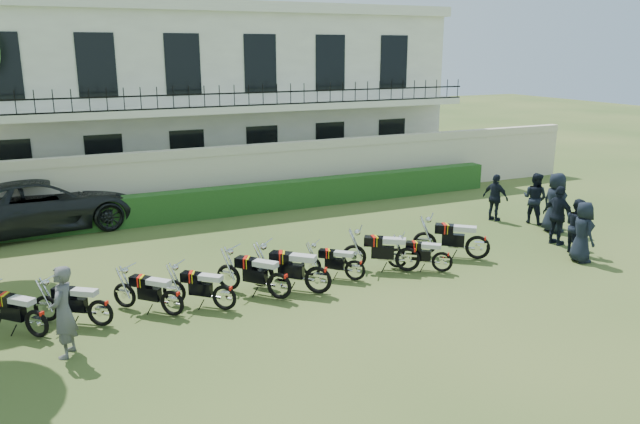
% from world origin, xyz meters
% --- Properties ---
extents(ground, '(100.00, 100.00, 0.00)m').
position_xyz_m(ground, '(0.00, 0.00, 0.00)').
color(ground, '#2E491D').
rests_on(ground, ground).
extents(perimeter_wall, '(30.00, 0.35, 2.30)m').
position_xyz_m(perimeter_wall, '(0.00, 8.00, 1.17)').
color(perimeter_wall, beige).
rests_on(perimeter_wall, ground).
extents(hedge, '(18.00, 0.60, 1.00)m').
position_xyz_m(hedge, '(1.00, 7.20, 0.50)').
color(hedge, '#1E4719').
rests_on(hedge, ground).
extents(building, '(20.40, 9.60, 7.40)m').
position_xyz_m(building, '(0.00, 13.96, 3.71)').
color(building, white).
rests_on(building, ground).
extents(motorcycle_0, '(1.35, 1.39, 1.01)m').
position_xyz_m(motorcycle_0, '(-7.12, -0.48, 0.47)').
color(motorcycle_0, black).
rests_on(motorcycle_0, ground).
extents(motorcycle_1, '(1.54, 1.15, 1.00)m').
position_xyz_m(motorcycle_1, '(-5.91, -0.47, 0.46)').
color(motorcycle_1, black).
rests_on(motorcycle_1, ground).
extents(motorcycle_2, '(1.34, 1.37, 1.00)m').
position_xyz_m(motorcycle_2, '(-4.43, -0.58, 0.46)').
color(motorcycle_2, black).
rests_on(motorcycle_2, ground).
extents(motorcycle_3, '(1.43, 1.27, 0.99)m').
position_xyz_m(motorcycle_3, '(-3.32, -0.76, 0.46)').
color(motorcycle_3, black).
rests_on(motorcycle_3, ground).
extents(motorcycle_4, '(1.38, 1.60, 1.10)m').
position_xyz_m(motorcycle_4, '(-1.99, -0.69, 0.51)').
color(motorcycle_4, black).
rests_on(motorcycle_4, ground).
extents(motorcycle_5, '(1.64, 1.52, 1.16)m').
position_xyz_m(motorcycle_5, '(-1.03, -0.77, 0.54)').
color(motorcycle_5, black).
rests_on(motorcycle_5, ground).
extents(motorcycle_6, '(1.32, 1.17, 0.92)m').
position_xyz_m(motorcycle_6, '(0.18, -0.37, 0.42)').
color(motorcycle_6, black).
rests_on(motorcycle_6, ground).
extents(motorcycle_7, '(1.74, 1.25, 1.12)m').
position_xyz_m(motorcycle_7, '(1.72, -0.38, 0.52)').
color(motorcycle_7, black).
rests_on(motorcycle_7, ground).
extents(motorcycle_8, '(1.35, 1.19, 0.94)m').
position_xyz_m(motorcycle_8, '(2.52, -0.79, 0.43)').
color(motorcycle_8, black).
rests_on(motorcycle_8, ground).
extents(motorcycle_9, '(1.69, 1.45, 1.16)m').
position_xyz_m(motorcycle_9, '(4.00, -0.37, 0.53)').
color(motorcycle_9, black).
rests_on(motorcycle_9, ground).
extents(suv, '(6.44, 3.59, 1.70)m').
position_xyz_m(suv, '(-6.74, 7.92, 0.85)').
color(suv, black).
rests_on(suv, ground).
extents(inspector, '(0.65, 0.77, 1.79)m').
position_xyz_m(inspector, '(-6.63, -1.50, 0.89)').
color(inspector, '#5A5B60').
rests_on(inspector, ground).
extents(officer_0, '(0.74, 0.94, 1.68)m').
position_xyz_m(officer_0, '(6.50, -1.64, 0.84)').
color(officer_0, black).
rests_on(officer_0, ground).
extents(officer_1, '(0.78, 0.90, 1.58)m').
position_xyz_m(officer_1, '(6.95, -1.03, 0.79)').
color(officer_1, black).
rests_on(officer_1, ground).
extents(officer_2, '(0.59, 1.10, 1.78)m').
position_xyz_m(officer_2, '(7.05, -0.22, 0.89)').
color(officer_2, black).
rests_on(officer_2, ground).
extents(officer_3, '(0.66, 0.97, 1.91)m').
position_xyz_m(officer_3, '(7.98, 0.82, 0.96)').
color(officer_3, black).
rests_on(officer_3, ground).
extents(officer_4, '(0.89, 1.00, 1.71)m').
position_xyz_m(officer_4, '(8.13, 1.88, 0.85)').
color(officer_4, black).
rests_on(officer_4, ground).
extents(officer_5, '(0.66, 1.01, 1.60)m').
position_xyz_m(officer_5, '(7.15, 2.67, 0.80)').
color(officer_5, black).
rests_on(officer_5, ground).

